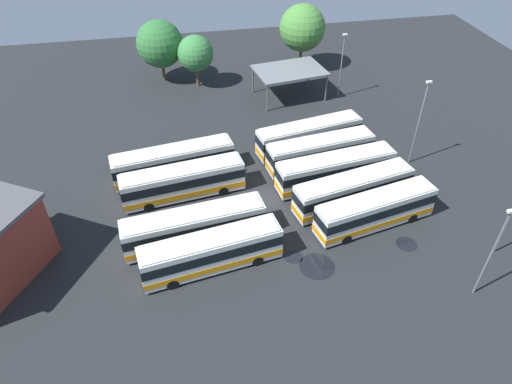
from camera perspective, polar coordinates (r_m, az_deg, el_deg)
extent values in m
plane|color=black|center=(45.81, 1.34, -0.95)|extent=(95.74, 95.74, 0.00)
cube|color=silver|center=(38.30, -5.57, -7.46)|extent=(12.03, 4.25, 2.99)
cube|color=beige|center=(37.17, -5.72, -5.81)|extent=(11.54, 3.99, 0.14)
cube|color=black|center=(37.95, -5.62, -6.97)|extent=(12.10, 4.30, 0.96)
cube|color=orange|center=(38.91, -5.49, -8.31)|extent=(12.10, 4.30, 0.60)
cube|color=black|center=(39.18, 2.73, -4.73)|extent=(0.37, 1.97, 1.10)
cylinder|color=black|center=(40.66, -0.91, -6.38)|extent=(1.03, 0.45, 1.00)
cylinder|color=black|center=(39.22, 0.20, -8.57)|extent=(1.03, 0.45, 1.00)
cylinder|color=black|center=(39.64, -11.04, -8.88)|extent=(1.03, 0.45, 1.00)
cylinder|color=black|center=(38.17, -10.36, -11.24)|extent=(1.03, 0.45, 1.00)
cube|color=silver|center=(40.63, -7.68, -4.30)|extent=(12.71, 3.93, 2.99)
cube|color=beige|center=(39.57, -7.88, -2.66)|extent=(12.19, 3.67, 0.14)
cube|color=black|center=(40.30, -7.74, -3.81)|extent=(12.78, 3.97, 0.96)
cube|color=orange|center=(41.21, -7.58, -5.15)|extent=(12.78, 3.97, 0.60)
cube|color=black|center=(41.32, 0.75, -1.89)|extent=(0.30, 1.98, 1.10)
cylinder|color=black|center=(42.86, -2.78, -3.50)|extent=(1.03, 0.42, 1.00)
cylinder|color=black|center=(41.30, -1.93, -5.50)|extent=(1.03, 0.42, 1.00)
cylinder|color=black|center=(42.14, -13.02, -5.64)|extent=(1.03, 0.42, 1.00)
cylinder|color=black|center=(40.55, -12.58, -7.77)|extent=(1.03, 0.42, 1.00)
cube|color=silver|center=(45.69, -9.08, 1.26)|extent=(12.31, 4.09, 2.99)
cube|color=beige|center=(44.75, -9.28, 2.84)|extent=(11.81, 3.83, 0.14)
cube|color=black|center=(45.40, -9.14, 1.73)|extent=(12.38, 4.14, 0.96)
cube|color=orange|center=(46.20, -8.97, 0.44)|extent=(12.38, 4.14, 0.60)
cube|color=black|center=(46.38, -1.84, 3.35)|extent=(0.34, 1.98, 1.10)
cylinder|color=black|center=(47.89, -4.83, 1.73)|extent=(1.03, 0.44, 1.00)
cylinder|color=black|center=(46.18, -4.10, 0.14)|extent=(1.03, 0.44, 1.00)
cylinder|color=black|center=(47.12, -13.64, -0.14)|extent=(1.03, 0.44, 1.00)
cylinder|color=black|center=(45.38, -13.23, -1.83)|extent=(1.03, 0.44, 1.00)
cube|color=silver|center=(48.60, -10.24, 3.71)|extent=(12.80, 4.32, 2.99)
cube|color=beige|center=(47.72, -10.46, 5.24)|extent=(12.27, 4.05, 0.14)
cube|color=black|center=(48.33, -10.31, 4.17)|extent=(12.87, 4.37, 0.96)
cube|color=orange|center=(49.08, -10.13, 2.91)|extent=(12.87, 4.37, 0.60)
cube|color=black|center=(49.35, -3.15, 5.76)|extent=(0.36, 1.97, 1.10)
cylinder|color=black|center=(50.80, -6.05, 4.11)|extent=(1.03, 0.45, 1.00)
cylinder|color=black|center=(49.03, -5.37, 2.71)|extent=(1.03, 0.45, 1.00)
cylinder|color=black|center=(50.00, -14.69, 2.25)|extent=(1.03, 0.45, 1.00)
cylinder|color=black|center=(48.20, -14.31, 0.75)|extent=(1.03, 0.45, 1.00)
cube|color=silver|center=(43.25, 14.66, -2.24)|extent=(11.85, 4.73, 2.99)
cube|color=beige|center=(42.27, 15.00, -0.64)|extent=(11.36, 4.45, 0.14)
cube|color=black|center=(42.95, 14.77, -1.76)|extent=(11.91, 4.78, 0.96)
cube|color=orange|center=(43.80, 14.49, -3.06)|extent=(11.91, 4.78, 0.60)
cube|color=black|center=(46.17, 20.67, 0.24)|extent=(0.46, 1.96, 1.10)
cylinder|color=black|center=(46.62, 17.25, -1.42)|extent=(1.04, 0.50, 1.00)
cylinder|color=black|center=(45.43, 18.89, -3.10)|extent=(1.04, 0.50, 1.00)
cylinder|color=black|center=(43.05, 9.64, -3.90)|extent=(1.04, 0.50, 1.00)
cylinder|color=black|center=(41.76, 11.19, -5.81)|extent=(1.04, 0.50, 1.00)
cube|color=silver|center=(45.09, 12.04, 0.22)|extent=(12.29, 4.83, 2.99)
cube|color=beige|center=(44.14, 12.31, 1.80)|extent=(11.78, 4.54, 0.14)
cube|color=black|center=(44.79, 12.12, 0.70)|extent=(12.35, 4.88, 0.96)
cube|color=orange|center=(45.61, 11.90, -0.60)|extent=(12.35, 4.88, 0.60)
cube|color=black|center=(47.99, 18.19, 2.52)|extent=(0.46, 1.96, 1.10)
cylinder|color=black|center=(48.46, 14.84, 0.88)|extent=(1.04, 0.50, 1.00)
cylinder|color=black|center=(47.16, 16.36, -0.68)|extent=(1.04, 0.50, 1.00)
cylinder|color=black|center=(44.94, 7.07, -1.40)|extent=(1.04, 0.50, 1.00)
cylinder|color=black|center=(43.53, 8.47, -3.16)|extent=(1.04, 0.50, 1.00)
cube|color=silver|center=(47.43, 9.88, 2.76)|extent=(12.59, 4.03, 2.99)
cube|color=beige|center=(46.53, 10.09, 4.31)|extent=(12.07, 3.77, 0.14)
cube|color=black|center=(47.15, 9.94, 3.23)|extent=(12.66, 4.07, 0.96)
cube|color=orange|center=(47.93, 9.77, 1.96)|extent=(12.66, 4.07, 0.60)
cube|color=black|center=(50.01, 16.31, 4.58)|extent=(0.32, 1.98, 1.10)
cylinder|color=black|center=(50.64, 13.04, 3.09)|extent=(1.03, 0.43, 1.00)
cylinder|color=black|center=(49.17, 14.28, 1.62)|extent=(1.03, 0.43, 1.00)
cylinder|color=black|center=(47.56, 4.99, 1.41)|extent=(1.03, 0.43, 1.00)
cylinder|color=black|center=(45.98, 6.06, -0.21)|extent=(1.03, 0.43, 1.00)
cube|color=silver|center=(49.84, 8.02, 4.97)|extent=(11.90, 4.03, 2.99)
cube|color=beige|center=(48.98, 8.18, 6.49)|extent=(11.41, 3.77, 0.14)
cube|color=black|center=(49.58, 8.07, 5.43)|extent=(11.96, 4.07, 0.96)
cube|color=orange|center=(50.31, 7.93, 4.19)|extent=(11.96, 4.07, 0.60)
cube|color=black|center=(52.15, 13.90, 6.59)|extent=(0.34, 1.98, 1.10)
cylinder|color=black|center=(52.89, 10.92, 5.14)|extent=(1.03, 0.44, 1.00)
cylinder|color=black|center=(51.34, 12.07, 3.80)|extent=(1.03, 0.44, 1.00)
cylinder|color=black|center=(50.09, 3.60, 3.70)|extent=(1.03, 0.44, 1.00)
cylinder|color=black|center=(48.45, 4.59, 2.25)|extent=(1.03, 0.44, 1.00)
cube|color=silver|center=(52.38, 6.64, 6.96)|extent=(12.40, 4.68, 2.99)
cube|color=beige|center=(51.57, 6.77, 8.43)|extent=(11.89, 4.40, 0.14)
cube|color=black|center=(52.13, 6.68, 7.40)|extent=(12.47, 4.72, 0.96)
cube|color=orange|center=(52.83, 6.58, 6.19)|extent=(12.47, 4.72, 0.60)
cube|color=black|center=(54.94, 12.40, 8.63)|extent=(0.43, 1.96, 1.10)
cylinder|color=black|center=(55.55, 9.50, 7.13)|extent=(1.04, 0.48, 1.00)
cylinder|color=black|center=(53.98, 10.66, 5.94)|extent=(1.04, 0.48, 1.00)
cylinder|color=black|center=(52.46, 2.31, 5.58)|extent=(1.04, 0.48, 1.00)
cylinder|color=black|center=(50.80, 3.33, 4.28)|extent=(1.04, 0.48, 1.00)
cube|color=slate|center=(62.70, 4.22, 14.92)|extent=(9.80, 7.51, 0.20)
cylinder|color=#59595B|center=(67.46, 6.56, 14.76)|extent=(0.20, 0.20, 3.73)
cylinder|color=#59595B|center=(62.96, 8.76, 12.69)|extent=(0.20, 0.20, 3.73)
cylinder|color=#59595B|center=(64.49, -0.40, 13.82)|extent=(0.20, 0.20, 3.73)
cylinder|color=#59595B|center=(59.76, 1.44, 11.63)|extent=(0.20, 0.20, 3.73)
cylinder|color=slate|center=(51.17, 19.56, 7.83)|extent=(0.16, 0.16, 9.47)
cube|color=silver|center=(48.98, 20.80, 12.71)|extent=(0.56, 0.28, 0.20)
cylinder|color=slate|center=(38.62, 27.19, -7.11)|extent=(0.16, 0.16, 8.58)
cube|color=silver|center=(35.85, 29.26, -2.11)|extent=(0.56, 0.28, 0.20)
cylinder|color=slate|center=(63.30, 10.57, 15.01)|extent=(0.16, 0.16, 8.44)
cube|color=silver|center=(61.67, 11.07, 18.73)|extent=(0.56, 0.28, 0.20)
cylinder|color=slate|center=(43.47, 28.89, -3.31)|extent=(0.16, 0.16, 7.15)
cylinder|color=brown|center=(67.10, -7.30, 14.07)|extent=(0.44, 0.44, 2.68)
sphere|color=#387A3D|center=(65.73, -7.55, 16.78)|extent=(4.93, 4.93, 4.93)
cylinder|color=brown|center=(72.23, 5.57, 16.35)|extent=(0.44, 0.44, 3.32)
sphere|color=#478438|center=(70.62, 5.80, 19.71)|extent=(6.66, 6.66, 6.66)
cylinder|color=brown|center=(69.54, -11.46, 14.52)|extent=(0.44, 0.44, 2.64)
sphere|color=#2D6B33|center=(67.98, -11.91, 17.63)|extent=(6.49, 6.49, 6.49)
cylinder|color=black|center=(40.32, 4.71, -8.06)|extent=(1.65, 1.65, 0.01)
cylinder|color=black|center=(43.40, 18.28, -6.20)|extent=(1.90, 1.90, 0.01)
cylinder|color=black|center=(49.67, -1.90, 2.71)|extent=(1.51, 1.51, 0.01)
cylinder|color=black|center=(39.80, 7.63, -9.18)|extent=(3.06, 3.06, 0.01)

